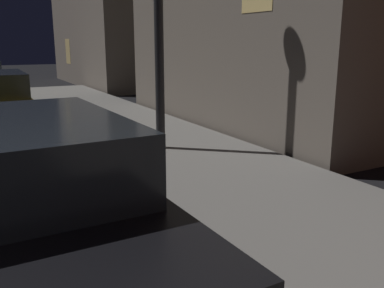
# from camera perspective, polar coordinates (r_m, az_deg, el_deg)

# --- Properties ---
(car_black) EXTENTS (2.11, 4.29, 1.43)m
(car_black) POSITION_cam_1_polar(r_m,az_deg,el_deg) (3.79, -21.71, -7.65)
(car_black) COLOR black
(car_black) RESTS_ON ground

